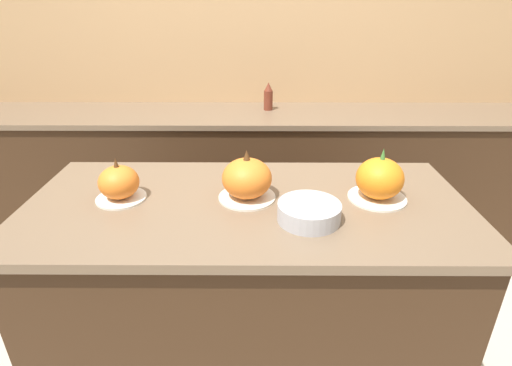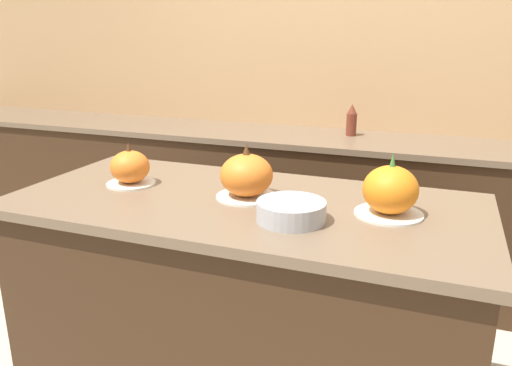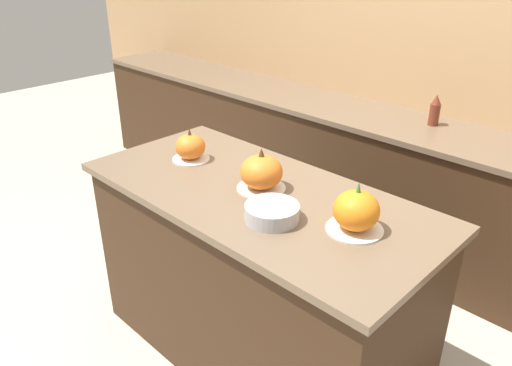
# 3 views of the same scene
# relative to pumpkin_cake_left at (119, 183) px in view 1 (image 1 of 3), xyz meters

# --- Properties ---
(wall_back) EXTENTS (8.00, 0.06, 2.50)m
(wall_back) POSITION_rel_pumpkin_cake_left_xyz_m (0.48, 1.68, 0.23)
(wall_back) COLOR tan
(wall_back) RESTS_ON ground_plane
(kitchen_island) EXTENTS (1.68, 0.79, 0.95)m
(kitchen_island) POSITION_rel_pumpkin_cake_left_xyz_m (0.48, -0.02, -0.54)
(kitchen_island) COLOR #382314
(kitchen_island) RESTS_ON ground_plane
(back_counter) EXTENTS (6.00, 0.60, 0.92)m
(back_counter) POSITION_rel_pumpkin_cake_left_xyz_m (0.48, 1.35, -0.55)
(back_counter) COLOR #382314
(back_counter) RESTS_ON ground_plane
(pumpkin_cake_left) EXTENTS (0.19, 0.19, 0.17)m
(pumpkin_cake_left) POSITION_rel_pumpkin_cake_left_xyz_m (0.00, 0.00, 0.00)
(pumpkin_cake_left) COLOR silver
(pumpkin_cake_left) RESTS_ON kitchen_island
(pumpkin_cake_center) EXTENTS (0.22, 0.22, 0.20)m
(pumpkin_cake_center) POSITION_rel_pumpkin_cake_left_xyz_m (0.48, 0.01, 0.01)
(pumpkin_cake_center) COLOR silver
(pumpkin_cake_center) RESTS_ON kitchen_island
(pumpkin_cake_right) EXTENTS (0.22, 0.22, 0.21)m
(pumpkin_cake_right) POSITION_rel_pumpkin_cake_left_xyz_m (0.98, 0.01, 0.01)
(pumpkin_cake_right) COLOR silver
(pumpkin_cake_right) RESTS_ON kitchen_island
(bottle_tall) EXTENTS (0.06, 0.06, 0.19)m
(bottle_tall) POSITION_rel_pumpkin_cake_left_xyz_m (0.60, 1.43, -0.00)
(bottle_tall) COLOR maroon
(bottle_tall) RESTS_ON back_counter
(mixing_bowl) EXTENTS (0.22, 0.22, 0.06)m
(mixing_bowl) POSITION_rel_pumpkin_cake_left_xyz_m (0.70, -0.16, -0.03)
(mixing_bowl) COLOR #ADADB2
(mixing_bowl) RESTS_ON kitchen_island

